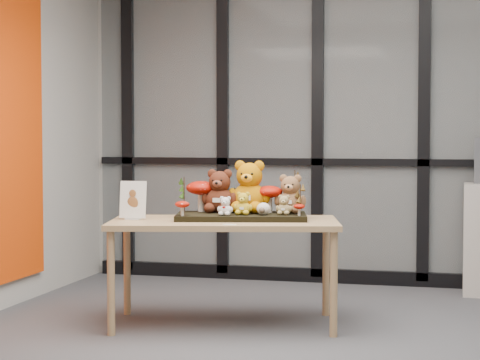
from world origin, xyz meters
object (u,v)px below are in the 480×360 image
(bear_brown_medium, at_px, (220,189))
(sign_holder, at_px, (133,202))
(bear_beige_small, at_px, (284,204))
(mushroom_back_right, at_px, (269,198))
(plush_cream_hedgehog, at_px, (264,208))
(mushroom_front_right, at_px, (299,209))
(diorama_tray, at_px, (241,216))
(mushroom_front_left, at_px, (182,208))
(mushroom_back_left, at_px, (201,195))
(display_table, at_px, (224,230))
(bear_small_yellow, at_px, (243,202))
(bear_white_bow, at_px, (225,205))
(bear_pooh_yellow, at_px, (250,184))
(bear_tan_back, at_px, (290,192))

(bear_brown_medium, distance_m, sign_holder, 0.60)
(bear_beige_small, height_order, mushroom_back_right, mushroom_back_right)
(plush_cream_hedgehog, relative_size, mushroom_front_right, 1.07)
(bear_beige_small, bearing_deg, diorama_tray, 165.40)
(mushroom_front_left, bearing_deg, mushroom_back_left, 84.07)
(diorama_tray, xyz_separation_m, bear_beige_small, (0.30, -0.01, 0.09))
(display_table, height_order, bear_small_yellow, bear_small_yellow)
(bear_white_bow, bearing_deg, mushroom_back_left, 121.95)
(bear_white_bow, bearing_deg, plush_cream_hedgehog, 7.52)
(bear_brown_medium, bearing_deg, bear_pooh_yellow, 2.46)
(bear_brown_medium, distance_m, bear_small_yellow, 0.25)
(bear_pooh_yellow, height_order, mushroom_front_right, bear_pooh_yellow)
(mushroom_back_left, height_order, mushroom_front_right, mushroom_back_left)
(mushroom_back_right, bearing_deg, bear_white_bow, -129.17)
(bear_pooh_yellow, distance_m, bear_tan_back, 0.29)
(bear_white_bow, relative_size, mushroom_back_right, 0.69)
(bear_white_bow, height_order, mushroom_front_right, bear_white_bow)
(bear_pooh_yellow, relative_size, bear_brown_medium, 1.20)
(bear_pooh_yellow, height_order, bear_white_bow, bear_pooh_yellow)
(display_table, xyz_separation_m, mushroom_front_right, (0.50, 0.04, 0.15))
(bear_white_bow, relative_size, plush_cream_hedgehog, 1.53)
(mushroom_front_left, bearing_deg, bear_brown_medium, 59.42)
(diorama_tray, bearing_deg, bear_beige_small, -14.60)
(mushroom_back_right, bearing_deg, bear_beige_small, -47.35)
(mushroom_back_left, distance_m, mushroom_back_right, 0.48)
(bear_small_yellow, bearing_deg, sign_holder, 177.13)
(bear_brown_medium, relative_size, bear_tan_back, 1.13)
(bear_pooh_yellow, xyz_separation_m, mushroom_front_right, (0.38, -0.15, -0.15))
(mushroom_front_left, relative_size, mushroom_front_right, 1.25)
(bear_white_bow, height_order, plush_cream_hedgehog, bear_white_bow)
(mushroom_back_left, height_order, sign_holder, mushroom_back_left)
(bear_small_yellow, distance_m, mushroom_back_right, 0.25)
(mushroom_front_right, bearing_deg, bear_small_yellow, -174.80)
(bear_tan_back, relative_size, sign_holder, 1.11)
(bear_small_yellow, xyz_separation_m, mushroom_front_right, (0.37, 0.03, -0.04))
(bear_brown_medium, relative_size, bear_white_bow, 2.33)
(bear_brown_medium, relative_size, mushroom_back_right, 1.61)
(bear_small_yellow, bearing_deg, bear_white_bow, -155.43)
(bear_beige_small, bearing_deg, bear_brown_medium, 158.46)
(mushroom_back_left, xyz_separation_m, sign_holder, (-0.39, -0.29, -0.04))
(bear_pooh_yellow, bearing_deg, mushroom_front_left, -149.56)
(diorama_tray, bearing_deg, sign_holder, -176.94)
(bear_small_yellow, bearing_deg, mushroom_back_right, 45.06)
(bear_beige_small, distance_m, plush_cream_hedgehog, 0.14)
(bear_tan_back, xyz_separation_m, mushroom_front_right, (0.09, -0.17, -0.10))
(bear_beige_small, bearing_deg, bear_white_bow, -171.94)
(plush_cream_hedgehog, height_order, sign_holder, sign_holder)
(mushroom_back_left, relative_size, mushroom_front_left, 2.20)
(bear_pooh_yellow, distance_m, mushroom_back_right, 0.16)
(plush_cream_hedgehog, distance_m, mushroom_back_left, 0.51)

